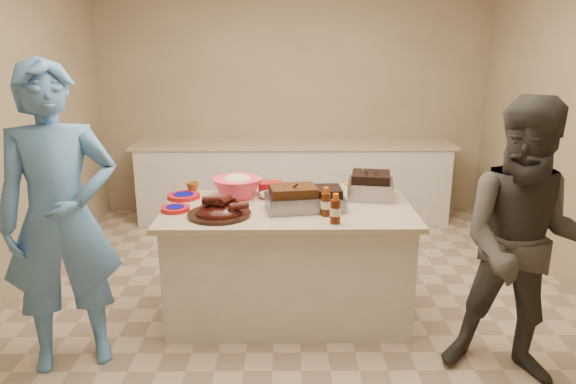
{
  "coord_description": "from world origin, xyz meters",
  "views": [
    {
      "loc": [
        -0.11,
        -3.56,
        1.93
      ],
      "look_at": [
        -0.08,
        -0.03,
        0.94
      ],
      "focal_mm": 32.0,
      "sensor_mm": 36.0,
      "label": 1
    }
  ],
  "objects_px": {
    "bbq_bottle_a": "(326,216)",
    "rib_platter": "(219,216)",
    "coleslaw_bowl": "(237,197)",
    "guest_gray": "(510,374)",
    "island": "(288,313)",
    "bbq_bottle_b": "(335,223)",
    "plastic_cup": "(193,194)",
    "mustard_bottle": "(272,206)",
    "roasting_pan": "(370,197)",
    "guest_blue": "(78,358)"
  },
  "relations": [
    {
      "from": "bbq_bottle_a",
      "to": "rib_platter",
      "type": "bearing_deg",
      "value": 179.63
    },
    {
      "from": "coleslaw_bowl",
      "to": "guest_gray",
      "type": "distance_m",
      "value": 2.19
    },
    {
      "from": "island",
      "to": "bbq_bottle_b",
      "type": "height_order",
      "value": "bbq_bottle_b"
    },
    {
      "from": "bbq_bottle_b",
      "to": "plastic_cup",
      "type": "xyz_separation_m",
      "value": [
        -1.04,
        0.71,
        0.0
      ]
    },
    {
      "from": "bbq_bottle_a",
      "to": "plastic_cup",
      "type": "bearing_deg",
      "value": 150.87
    },
    {
      "from": "mustard_bottle",
      "to": "guest_gray",
      "type": "height_order",
      "value": "mustard_bottle"
    },
    {
      "from": "roasting_pan",
      "to": "guest_blue",
      "type": "bearing_deg",
      "value": -147.33
    },
    {
      "from": "coleslaw_bowl",
      "to": "guest_blue",
      "type": "bearing_deg",
      "value": -139.58
    },
    {
      "from": "plastic_cup",
      "to": "guest_blue",
      "type": "xyz_separation_m",
      "value": [
        -0.62,
        -0.94,
        -0.84
      ]
    },
    {
      "from": "mustard_bottle",
      "to": "rib_platter",
      "type": "bearing_deg",
      "value": -148.69
    },
    {
      "from": "island",
      "to": "mustard_bottle",
      "type": "xyz_separation_m",
      "value": [
        -0.12,
        0.03,
        0.84
      ]
    },
    {
      "from": "rib_platter",
      "to": "coleslaw_bowl",
      "type": "xyz_separation_m",
      "value": [
        0.08,
        0.44,
        0.0
      ]
    },
    {
      "from": "rib_platter",
      "to": "bbq_bottle_a",
      "type": "bearing_deg",
      "value": -0.37
    },
    {
      "from": "bbq_bottle_b",
      "to": "roasting_pan",
      "type": "bearing_deg",
      "value": 61.39
    },
    {
      "from": "coleslaw_bowl",
      "to": "plastic_cup",
      "type": "bearing_deg",
      "value": 163.35
    },
    {
      "from": "bbq_bottle_b",
      "to": "plastic_cup",
      "type": "relative_size",
      "value": 2.06
    },
    {
      "from": "coleslaw_bowl",
      "to": "bbq_bottle_b",
      "type": "relative_size",
      "value": 1.89
    },
    {
      "from": "coleslaw_bowl",
      "to": "guest_gray",
      "type": "height_order",
      "value": "coleslaw_bowl"
    },
    {
      "from": "roasting_pan",
      "to": "bbq_bottle_a",
      "type": "distance_m",
      "value": 0.58
    },
    {
      "from": "island",
      "to": "guest_blue",
      "type": "xyz_separation_m",
      "value": [
        -1.37,
        -0.58,
        0.0
      ]
    },
    {
      "from": "coleslaw_bowl",
      "to": "mustard_bottle",
      "type": "height_order",
      "value": "coleslaw_bowl"
    },
    {
      "from": "island",
      "to": "mustard_bottle",
      "type": "relative_size",
      "value": 13.58
    },
    {
      "from": "bbq_bottle_a",
      "to": "guest_gray",
      "type": "relative_size",
      "value": 0.12
    },
    {
      "from": "rib_platter",
      "to": "roasting_pan",
      "type": "relative_size",
      "value": 1.31
    },
    {
      "from": "coleslaw_bowl",
      "to": "guest_gray",
      "type": "bearing_deg",
      "value": -30.48
    },
    {
      "from": "bbq_bottle_b",
      "to": "mustard_bottle",
      "type": "relative_size",
      "value": 1.52
    },
    {
      "from": "coleslaw_bowl",
      "to": "guest_blue",
      "type": "relative_size",
      "value": 0.2
    },
    {
      "from": "island",
      "to": "roasting_pan",
      "type": "bearing_deg",
      "value": 21.73
    },
    {
      "from": "plastic_cup",
      "to": "guest_blue",
      "type": "bearing_deg",
      "value": -123.51
    },
    {
      "from": "rib_platter",
      "to": "mustard_bottle",
      "type": "relative_size",
      "value": 3.31
    },
    {
      "from": "mustard_bottle",
      "to": "plastic_cup",
      "type": "distance_m",
      "value": 0.71
    },
    {
      "from": "bbq_bottle_a",
      "to": "roasting_pan",
      "type": "bearing_deg",
      "value": 49.64
    },
    {
      "from": "bbq_bottle_b",
      "to": "mustard_bottle",
      "type": "bearing_deg",
      "value": 138.38
    },
    {
      "from": "mustard_bottle",
      "to": "coleslaw_bowl",
      "type": "bearing_deg",
      "value": 139.28
    },
    {
      "from": "mustard_bottle",
      "to": "guest_blue",
      "type": "xyz_separation_m",
      "value": [
        -1.25,
        -0.61,
        -0.84
      ]
    },
    {
      "from": "island",
      "to": "roasting_pan",
      "type": "xyz_separation_m",
      "value": [
        0.63,
        0.25,
        0.84
      ]
    },
    {
      "from": "plastic_cup",
      "to": "island",
      "type": "bearing_deg",
      "value": -26.36
    },
    {
      "from": "rib_platter",
      "to": "coleslaw_bowl",
      "type": "relative_size",
      "value": 1.15
    },
    {
      "from": "roasting_pan",
      "to": "bbq_bottle_b",
      "type": "xyz_separation_m",
      "value": [
        -0.32,
        -0.59,
        0.0
      ]
    },
    {
      "from": "roasting_pan",
      "to": "bbq_bottle_b",
      "type": "distance_m",
      "value": 0.68
    },
    {
      "from": "island",
      "to": "guest_blue",
      "type": "distance_m",
      "value": 1.48
    },
    {
      "from": "guest_gray",
      "to": "plastic_cup",
      "type": "bearing_deg",
      "value": 171.49
    },
    {
      "from": "island",
      "to": "rib_platter",
      "type": "bearing_deg",
      "value": -158.84
    },
    {
      "from": "bbq_bottle_a",
      "to": "guest_blue",
      "type": "relative_size",
      "value": 0.1
    },
    {
      "from": "bbq_bottle_b",
      "to": "guest_gray",
      "type": "relative_size",
      "value": 0.12
    },
    {
      "from": "island",
      "to": "coleslaw_bowl",
      "type": "relative_size",
      "value": 4.73
    },
    {
      "from": "coleslaw_bowl",
      "to": "roasting_pan",
      "type": "bearing_deg",
      "value": -0.49
    },
    {
      "from": "island",
      "to": "plastic_cup",
      "type": "distance_m",
      "value": 1.18
    },
    {
      "from": "plastic_cup",
      "to": "guest_gray",
      "type": "distance_m",
      "value": 2.53
    },
    {
      "from": "coleslaw_bowl",
      "to": "mustard_bottle",
      "type": "bearing_deg",
      "value": -40.72
    }
  ]
}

